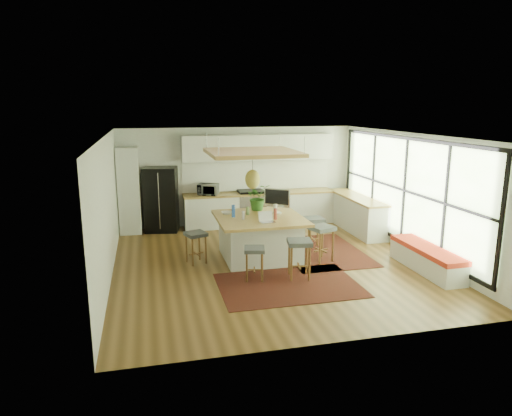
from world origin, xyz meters
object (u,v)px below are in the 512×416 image
object	(u,v)px
stool_near_left	(254,262)
laptop	(267,217)
monitor	(277,202)
stool_right_back	(313,234)
island_plant	(258,200)
fridge	(161,197)
stool_right_front	(321,245)
stool_near_right	(299,260)
stool_left_side	(196,247)
microwave	(208,188)
island	(260,237)

from	to	relation	value
stool_near_left	laptop	bearing A→B (deg)	58.82
laptop	monitor	distance (m)	0.87
stool_right_back	laptop	distance (m)	1.75
stool_right_back	island_plant	distance (m)	1.53
laptop	island_plant	world-z (taller)	island_plant
fridge	stool_right_front	distance (m)	4.65
stool_right_front	stool_right_back	world-z (taller)	stool_right_front
stool_near_right	laptop	size ratio (longest dim) A/B	2.34
stool_near_right	stool_right_back	xyz separation A→B (m)	(0.93, 1.71, 0.00)
stool_left_side	microwave	size ratio (longest dim) A/B	1.26
stool_right_front	island_plant	bearing A→B (deg)	133.85
stool_left_side	laptop	size ratio (longest dim) A/B	2.08
stool_near_left	stool_right_front	distance (m)	1.81
fridge	stool_right_back	world-z (taller)	fridge
stool_near_right	stool_left_side	distance (m)	2.28
stool_right_front	stool_near_right	bearing A→B (deg)	-132.98
laptop	microwave	xyz separation A→B (m)	(-0.78, 3.28, 0.06)
stool_near_left	monitor	bearing A→B (deg)	59.79
island	stool_right_front	xyz separation A→B (m)	(1.24, -0.51, -0.11)
stool_left_side	monitor	world-z (taller)	monitor
stool_right_front	monitor	distance (m)	1.37
stool_left_side	microwave	world-z (taller)	microwave
stool_near_right	island_plant	world-z (taller)	island_plant
monitor	fridge	bearing A→B (deg)	168.32
stool_near_left	stool_right_back	distance (m)	2.41
stool_near_right	stool_right_front	size ratio (longest dim) A/B	0.98
fridge	stool_near_left	xyz separation A→B (m)	(1.58, -4.04, -0.57)
island	stool_right_front	distance (m)	1.35
fridge	stool_left_side	size ratio (longest dim) A/B	2.52
stool_near_left	island_plant	size ratio (longest dim) A/B	1.07
stool_near_left	stool_left_side	xyz separation A→B (m)	(-0.98, 1.23, 0.00)
laptop	microwave	distance (m)	3.38
island	stool_left_side	world-z (taller)	island
island	stool_near_left	xyz separation A→B (m)	(-0.41, -1.25, -0.11)
fridge	microwave	world-z (taller)	fridge
stool_near_left	stool_left_side	bearing A→B (deg)	128.48
fridge	monitor	distance (m)	3.54
stool_near_right	stool_left_side	bearing A→B (deg)	144.19
island	stool_near_right	size ratio (longest dim) A/B	2.43
stool_near_left	monitor	xyz separation A→B (m)	(0.87, 1.50, 0.83)
fridge	monitor	bearing A→B (deg)	-35.25
stool_near_left	laptop	size ratio (longest dim) A/B	1.99
stool_right_front	stool_right_back	size ratio (longest dim) A/B	1.05
stool_right_back	stool_left_side	world-z (taller)	stool_right_back
island	stool_near_left	world-z (taller)	island
laptop	island_plant	xyz separation A→B (m)	(0.08, 1.16, 0.12)
stool_near_right	island	bearing A→B (deg)	108.66
stool_near_right	monitor	size ratio (longest dim) A/B	1.25
stool_near_left	stool_right_back	world-z (taller)	stool_right_back
island	stool_left_side	distance (m)	1.40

